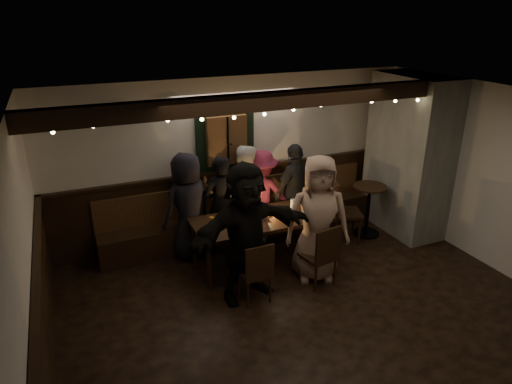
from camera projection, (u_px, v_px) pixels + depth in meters
name	position (u px, v px, depth m)	size (l,w,h in m)	color
room	(328.00, 184.00, 6.91)	(6.02, 5.01, 2.62)	black
dining_table	(261.00, 222.00, 6.64)	(2.01, 0.86, 0.87)	black
chair_near_left	(257.00, 270.00, 5.75)	(0.39, 0.39, 0.85)	black
chair_near_right	(323.00, 253.00, 6.09)	(0.47, 0.47, 0.90)	black
chair_end	(341.00, 207.00, 7.32)	(0.59, 0.59, 1.02)	black
high_top	(368.00, 204.00, 7.51)	(0.54, 0.54, 0.87)	black
person_a	(188.00, 206.00, 6.77)	(0.80, 0.52, 1.63)	black
person_b	(220.00, 204.00, 6.98)	(0.56, 0.37, 1.53)	black
person_c	(244.00, 195.00, 7.20)	(0.79, 0.61, 1.62)	#BCBBB9
person_d	(261.00, 195.00, 7.39)	(0.96, 0.55, 1.48)	maroon
person_e	(295.00, 190.00, 7.48)	(0.91, 0.38, 1.56)	black
person_f	(246.00, 232.00, 5.74)	(1.71, 0.55, 1.85)	black
person_g	(317.00, 219.00, 6.17)	(0.88, 0.57, 1.79)	tan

